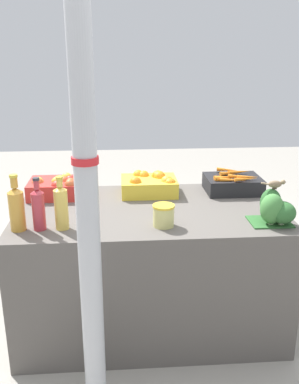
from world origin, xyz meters
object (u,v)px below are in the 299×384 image
object	(u,v)px
orange_crate	(150,184)
pickle_jar	(164,215)
juice_bottle_amber	(17,207)
juice_bottle_ruby	(38,208)
sparrow_bird	(276,184)
carrot_crate	(233,183)
juice_bottle_golden	(61,207)
broccoli_pile	(274,209)
apple_crate	(58,187)
support_pole	(86,187)

from	to	relation	value
orange_crate	pickle_jar	size ratio (longest dim) A/B	3.02
juice_bottle_amber	juice_bottle_ruby	size ratio (longest dim) A/B	1.07
juice_bottle_amber	sparrow_bird	size ratio (longest dim) A/B	2.22
carrot_crate	juice_bottle_golden	bearing A→B (deg)	-152.76
juice_bottle_amber	juice_bottle_golden	bearing A→B (deg)	-0.00
broccoli_pile	sparrow_bird	world-z (taller)	sparrow_bird
juice_bottle_golden	sparrow_bird	size ratio (longest dim) A/B	2.10
apple_crate	juice_bottle_amber	size ratio (longest dim) A/B	1.19
pickle_jar	juice_bottle_ruby	bearing A→B (deg)	179.72
juice_bottle_amber	sparrow_bird	world-z (taller)	juice_bottle_amber
apple_crate	juice_bottle_ruby	distance (m)	0.54
orange_crate	juice_bottle_golden	bearing A→B (deg)	-132.79
support_pole	carrot_crate	bearing A→B (deg)	48.30
pickle_jar	sparrow_bird	xyz separation A→B (m)	(0.60, 0.02, 0.15)
juice_bottle_amber	carrot_crate	bearing A→B (deg)	22.96
pickle_jar	sparrow_bird	distance (m)	0.62
juice_bottle_ruby	juice_bottle_golden	size ratio (longest dim) A/B	0.99
juice_bottle_golden	pickle_jar	world-z (taller)	juice_bottle_golden
broccoli_pile	pickle_jar	size ratio (longest dim) A/B	1.93
broccoli_pile	juice_bottle_amber	xyz separation A→B (m)	(-1.35, 0.02, 0.04)
juice_bottle_golden	support_pole	bearing A→B (deg)	-69.32
juice_bottle_amber	juice_bottle_ruby	bearing A→B (deg)	0.00
juice_bottle_golden	sparrow_bird	distance (m)	1.14
carrot_crate	juice_bottle_golden	world-z (taller)	juice_bottle_golden
juice_bottle_amber	juice_bottle_golden	world-z (taller)	juice_bottle_amber
juice_bottle_golden	sparrow_bird	world-z (taller)	juice_bottle_golden
orange_crate	juice_bottle_amber	bearing A→B (deg)	-143.28
juice_bottle_ruby	broccoli_pile	bearing A→B (deg)	-0.78
apple_crate	sparrow_bird	xyz separation A→B (m)	(1.22, -0.52, 0.15)
carrot_crate	juice_bottle_ruby	world-z (taller)	juice_bottle_ruby
support_pole	broccoli_pile	world-z (taller)	support_pole
carrot_crate	pickle_jar	size ratio (longest dim) A/B	3.02
apple_crate	broccoli_pile	distance (m)	1.33
apple_crate	sparrow_bird	distance (m)	1.34
carrot_crate	sparrow_bird	xyz separation A→B (m)	(0.09, -0.52, 0.16)
support_pole	orange_crate	size ratio (longest dim) A/B	6.38
orange_crate	broccoli_pile	xyz separation A→B (m)	(0.62, -0.56, 0.02)
carrot_crate	juice_bottle_golden	distance (m)	1.18
support_pole	juice_bottle_golden	xyz separation A→B (m)	(-0.17, 0.45, -0.25)
broccoli_pile	sparrow_bird	distance (m)	0.13
broccoli_pile	juice_bottle_amber	distance (m)	1.35
support_pole	juice_bottle_amber	world-z (taller)	support_pole
carrot_crate	juice_bottle_golden	xyz separation A→B (m)	(-1.05, -0.54, 0.07)
juice_bottle_amber	pickle_jar	bearing A→B (deg)	-0.24
support_pole	orange_crate	world-z (taller)	support_pole
apple_crate	broccoli_pile	bearing A→B (deg)	-24.60
broccoli_pile	juice_bottle_ruby	distance (m)	1.24
sparrow_bird	broccoli_pile	bearing A→B (deg)	-103.46
juice_bottle_ruby	juice_bottle_golden	xyz separation A→B (m)	(0.12, -0.00, 0.00)
juice_bottle_ruby	juice_bottle_golden	distance (m)	0.12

